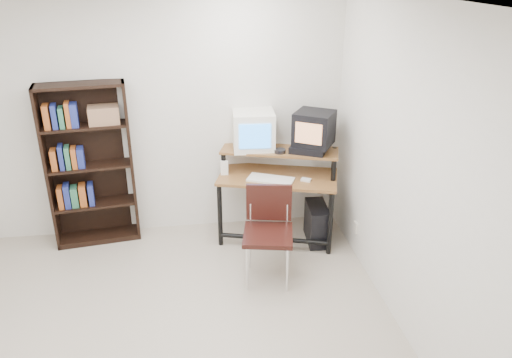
{
  "coord_description": "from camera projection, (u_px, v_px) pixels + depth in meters",
  "views": [
    {
      "loc": [
        0.33,
        -3.15,
        2.82
      ],
      "look_at": [
        0.94,
        1.1,
        0.93
      ],
      "focal_mm": 35.0,
      "sensor_mm": 36.0,
      "label": 1
    }
  ],
  "objects": [
    {
      "name": "desk_speaker",
      "position": [
        224.0,
        168.0,
        5.28
      ],
      "size": [
        0.09,
        0.08,
        0.17
      ],
      "primitive_type": "cube",
      "rotation": [
        0.0,
        0.0,
        -0.1
      ],
      "color": "white",
      "rests_on": "computer_desk"
    },
    {
      "name": "crt_monitor",
      "position": [
        253.0,
        130.0,
        5.28
      ],
      "size": [
        0.45,
        0.46,
        0.41
      ],
      "rotation": [
        0.0,
        0.0,
        -0.06
      ],
      "color": "white",
      "rests_on": "computer_desk"
    },
    {
      "name": "keyboard",
      "position": [
        271.0,
        180.0,
        5.15
      ],
      "size": [
        0.51,
        0.39,
        0.03
      ],
      "primitive_type": "cube",
      "rotation": [
        0.0,
        0.0,
        -0.45
      ],
      "color": "white",
      "rests_on": "computer_desk"
    },
    {
      "name": "mouse",
      "position": [
        306.0,
        180.0,
        5.14
      ],
      "size": [
        0.12,
        0.1,
        0.03
      ],
      "primitive_type": "cube",
      "rotation": [
        0.0,
        0.0,
        -0.54
      ],
      "color": "white",
      "rests_on": "mousepad"
    },
    {
      "name": "crt_tv",
      "position": [
        314.0,
        128.0,
        5.16
      ],
      "size": [
        0.51,
        0.5,
        0.35
      ],
      "rotation": [
        0.0,
        0.0,
        -0.55
      ],
      "color": "black",
      "rests_on": "vcr"
    },
    {
      "name": "school_chair",
      "position": [
        268.0,
        224.0,
        4.66
      ],
      "size": [
        0.53,
        0.53,
        0.91
      ],
      "rotation": [
        0.0,
        0.0,
        -0.2
      ],
      "color": "black",
      "rests_on": "floor"
    },
    {
      "name": "back_wall",
      "position": [
        155.0,
        118.0,
        5.24
      ],
      "size": [
        4.0,
        0.01,
        2.6
      ],
      "primitive_type": "cube",
      "color": "silver",
      "rests_on": "floor"
    },
    {
      "name": "vcr",
      "position": [
        308.0,
        149.0,
        5.2
      ],
      "size": [
        0.44,
        0.39,
        0.08
      ],
      "primitive_type": "cube",
      "rotation": [
        0.0,
        0.0,
        -0.47
      ],
      "color": "black",
      "rests_on": "computer_desk"
    },
    {
      "name": "pc_tower",
      "position": [
        317.0,
        223.0,
        5.4
      ],
      "size": [
        0.23,
        0.46,
        0.42
      ],
      "primitive_type": "cube",
      "rotation": [
        0.0,
        0.0,
        -0.07
      ],
      "color": "black",
      "rests_on": "floor"
    },
    {
      "name": "floor",
      "position": [
        158.0,
        349.0,
        3.95
      ],
      "size": [
        4.0,
        4.0,
        0.01
      ],
      "primitive_type": "cube",
      "color": "#B7AB98",
      "rests_on": "ground"
    },
    {
      "name": "bookshelf",
      "position": [
        90.0,
        163.0,
        5.18
      ],
      "size": [
        0.9,
        0.4,
        1.73
      ],
      "rotation": [
        0.0,
        0.0,
        0.13
      ],
      "color": "black",
      "rests_on": "floor"
    },
    {
      "name": "ceiling",
      "position": [
        123.0,
        2.0,
        2.9
      ],
      "size": [
        4.0,
        4.0,
        0.01
      ],
      "primitive_type": "cube",
      "color": "white",
      "rests_on": "back_wall"
    },
    {
      "name": "right_wall",
      "position": [
        418.0,
        185.0,
        3.69
      ],
      "size": [
        0.01,
        4.0,
        2.6
      ],
      "primitive_type": "cube",
      "color": "silver",
      "rests_on": "floor"
    },
    {
      "name": "cd_spindle",
      "position": [
        280.0,
        152.0,
        5.19
      ],
      "size": [
        0.15,
        0.15,
        0.05
      ],
      "primitive_type": "cylinder",
      "rotation": [
        0.0,
        0.0,
        -0.32
      ],
      "color": "#26262B",
      "rests_on": "computer_desk"
    },
    {
      "name": "wall_outlet",
      "position": [
        356.0,
        227.0,
        5.13
      ],
      "size": [
        0.02,
        0.08,
        0.12
      ],
      "primitive_type": "cube",
      "color": "beige",
      "rests_on": "right_wall"
    },
    {
      "name": "computer_desk",
      "position": [
        278.0,
        179.0,
        5.3
      ],
      "size": [
        1.36,
        0.95,
        0.98
      ],
      "rotation": [
        0.0,
        0.0,
        -0.3
      ],
      "color": "brown",
      "rests_on": "floor"
    },
    {
      "name": "mousepad",
      "position": [
        308.0,
        181.0,
        5.16
      ],
      "size": [
        0.28,
        0.26,
        0.01
      ],
      "primitive_type": "cube",
      "rotation": [
        0.0,
        0.0,
        -0.43
      ],
      "color": "black",
      "rests_on": "computer_desk"
    }
  ]
}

